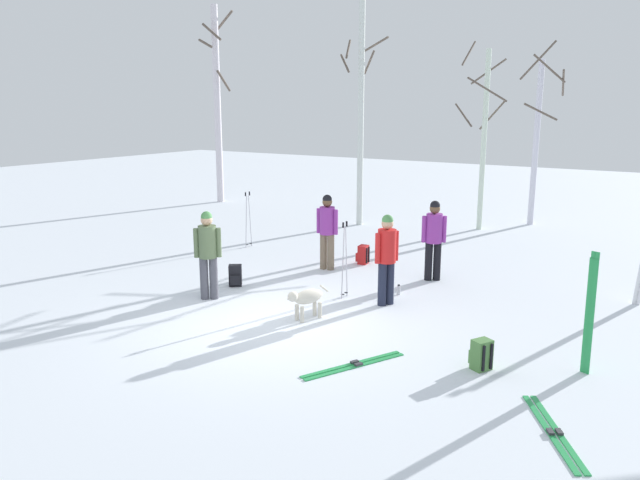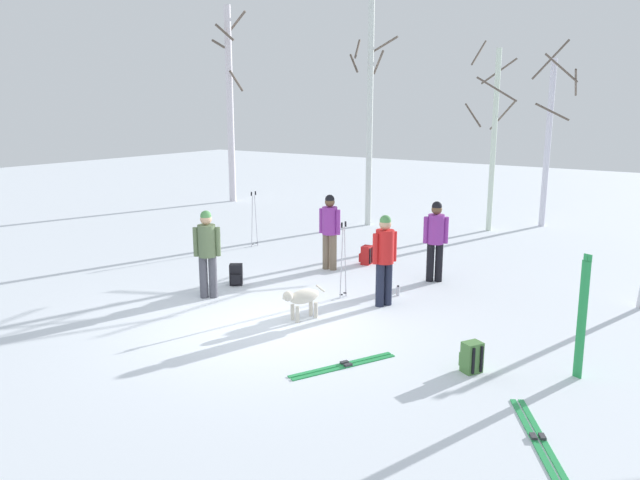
# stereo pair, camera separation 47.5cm
# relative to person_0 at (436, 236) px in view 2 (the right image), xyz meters

# --- Properties ---
(ground_plane) EXTENTS (60.00, 60.00, 0.00)m
(ground_plane) POSITION_rel_person_0_xyz_m (-1.31, -3.93, -0.98)
(ground_plane) COLOR white
(person_0) EXTENTS (0.46, 0.34, 1.72)m
(person_0) POSITION_rel_person_0_xyz_m (0.00, 0.00, 0.00)
(person_0) COLOR black
(person_0) RESTS_ON ground_plane
(person_1) EXTENTS (0.52, 0.34, 1.72)m
(person_1) POSITION_rel_person_0_xyz_m (-2.36, -0.46, 0.00)
(person_1) COLOR #72604C
(person_1) RESTS_ON ground_plane
(person_2) EXTENTS (0.34, 0.48, 1.72)m
(person_2) POSITION_rel_person_0_xyz_m (-0.10, -2.02, 0.00)
(person_2) COLOR #1E2338
(person_2) RESTS_ON ground_plane
(person_3) EXTENTS (0.43, 0.36, 1.72)m
(person_3) POSITION_rel_person_0_xyz_m (-3.13, -3.53, 0.00)
(person_3) COLOR #4C4C56
(person_3) RESTS_ON ground_plane
(dog) EXTENTS (0.40, 0.86, 0.57)m
(dog) POSITION_rel_person_0_xyz_m (-0.90, -3.50, -0.59)
(dog) COLOR beige
(dog) RESTS_ON ground_plane
(ski_pair_planted_0) EXTENTS (0.14, 0.07, 1.75)m
(ski_pair_planted_0) POSITION_rel_person_0_xyz_m (3.59, -3.22, -0.11)
(ski_pair_planted_0) COLOR green
(ski_pair_planted_0) RESTS_ON ground_plane
(ski_pair_lying_0) EXTENTS (0.90, 1.61, 0.05)m
(ski_pair_lying_0) POSITION_rel_person_0_xyz_m (0.76, -4.75, -0.97)
(ski_pair_lying_0) COLOR green
(ski_pair_lying_0) RESTS_ON ground_plane
(ski_pair_lying_1) EXTENTS (1.05, 1.56, 0.05)m
(ski_pair_lying_1) POSITION_rel_person_0_xyz_m (3.58, -5.11, -0.97)
(ski_pair_lying_1) COLOR green
(ski_pair_lying_1) RESTS_ON ground_plane
(ski_poles_0) EXTENTS (0.07, 0.26, 1.46)m
(ski_poles_0) POSITION_rel_person_0_xyz_m (-5.30, 0.34, -0.20)
(ski_poles_0) COLOR #B2B2BC
(ski_poles_0) RESTS_ON ground_plane
(ski_poles_1) EXTENTS (0.07, 0.24, 1.49)m
(ski_poles_1) POSITION_rel_person_0_xyz_m (-0.99, -2.04, -0.18)
(ski_poles_1) COLOR #B2B2BC
(ski_poles_1) RESTS_ON ground_plane
(backpack_0) EXTENTS (0.34, 0.32, 0.44)m
(backpack_0) POSITION_rel_person_0_xyz_m (2.33, -3.88, -0.77)
(backpack_0) COLOR #4C7F3F
(backpack_0) RESTS_ON ground_plane
(backpack_1) EXTENTS (0.31, 0.28, 0.44)m
(backpack_1) POSITION_rel_person_0_xyz_m (-1.91, 0.41, -0.77)
(backpack_1) COLOR red
(backpack_1) RESTS_ON ground_plane
(backpack_2) EXTENTS (0.34, 0.34, 0.44)m
(backpack_2) POSITION_rel_person_0_xyz_m (-3.27, -2.60, -0.77)
(backpack_2) COLOR black
(backpack_2) RESTS_ON ground_plane
(water_bottle_0) EXTENTS (0.07, 0.07, 0.21)m
(water_bottle_0) POSITION_rel_person_0_xyz_m (-0.16, -1.33, -0.88)
(water_bottle_0) COLOR silver
(water_bottle_0) RESTS_ON ground_plane
(birch_tree_0) EXTENTS (1.02, 1.09, 7.23)m
(birch_tree_0) POSITION_rel_person_0_xyz_m (-11.10, 5.79, 2.78)
(birch_tree_0) COLOR silver
(birch_tree_0) RESTS_ON ground_plane
(birch_tree_1) EXTENTS (1.42, 1.44, 7.36)m
(birch_tree_1) POSITION_rel_person_0_xyz_m (-4.34, 4.61, 2.79)
(birch_tree_1) COLOR silver
(birch_tree_1) RESTS_ON ground_plane
(birch_tree_2) EXTENTS (1.68, 1.58, 5.51)m
(birch_tree_2) POSITION_rel_person_0_xyz_m (-0.96, 5.91, 1.83)
(birch_tree_2) COLOR silver
(birch_tree_2) RESTS_ON ground_plane
(birch_tree_3) EXTENTS (1.47, 1.50, 5.58)m
(birch_tree_3) POSITION_rel_person_0_xyz_m (0.20, 7.52, 1.74)
(birch_tree_3) COLOR silver
(birch_tree_3) RESTS_ON ground_plane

